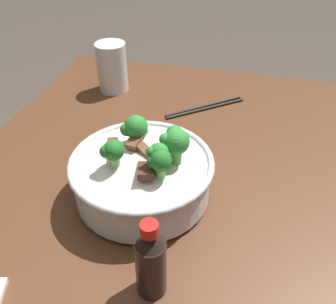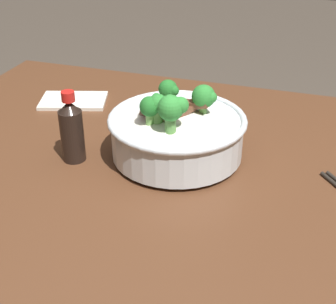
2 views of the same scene
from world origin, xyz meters
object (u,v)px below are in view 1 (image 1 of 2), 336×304
Objects in this scene: soy_sauce_bottle at (151,262)px; rice_bowl at (143,171)px; chopsticks_pair at (205,107)px; drinking_glass at (112,70)px.

rice_bowl is at bearing 19.80° from soy_sauce_bottle.
soy_sauce_bottle is at bearing -160.20° from rice_bowl.
rice_bowl is 0.34m from chopsticks_pair.
rice_bowl is at bearing -152.30° from drinking_glass.
drinking_glass is at bearing 27.70° from rice_bowl.
chopsticks_pair is at bearing 0.55° from soy_sauce_bottle.
soy_sauce_bottle is at bearing -154.77° from drinking_glass.
chopsticks_pair is 0.52m from soy_sauce_bottle.
soy_sauce_bottle is at bearing -179.45° from chopsticks_pair.
soy_sauce_bottle is (-0.56, -0.26, 0.00)m from drinking_glass.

